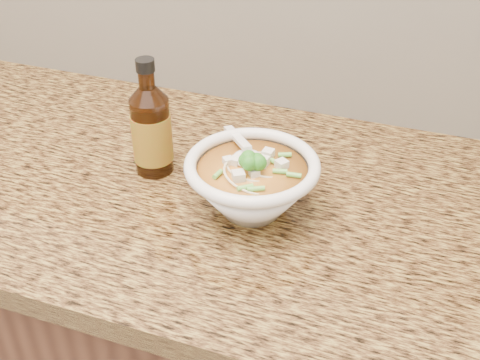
% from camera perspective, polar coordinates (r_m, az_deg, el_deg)
% --- Properties ---
extents(cabinet, '(4.00, 0.65, 0.86)m').
position_cam_1_polar(cabinet, '(1.43, -9.75, -14.19)').
color(cabinet, '#32190F').
rests_on(cabinet, ground).
extents(counter_slab, '(4.00, 0.68, 0.04)m').
position_cam_1_polar(counter_slab, '(1.13, -11.95, 0.96)').
color(counter_slab, olive).
rests_on(counter_slab, cabinet).
extents(soup_bowl, '(0.21, 0.22, 0.12)m').
position_cam_1_polar(soup_bowl, '(0.95, 1.13, -0.47)').
color(soup_bowl, white).
rests_on(soup_bowl, counter_slab).
extents(hot_sauce_bottle, '(0.08, 0.08, 0.21)m').
position_cam_1_polar(hot_sauce_bottle, '(1.04, -8.40, 4.66)').
color(hot_sauce_bottle, '#341707').
rests_on(hot_sauce_bottle, counter_slab).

